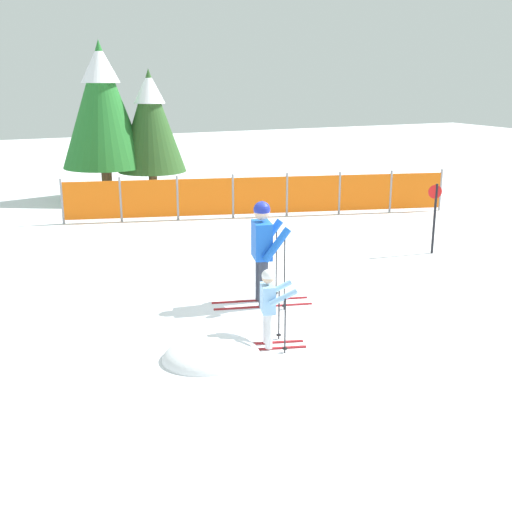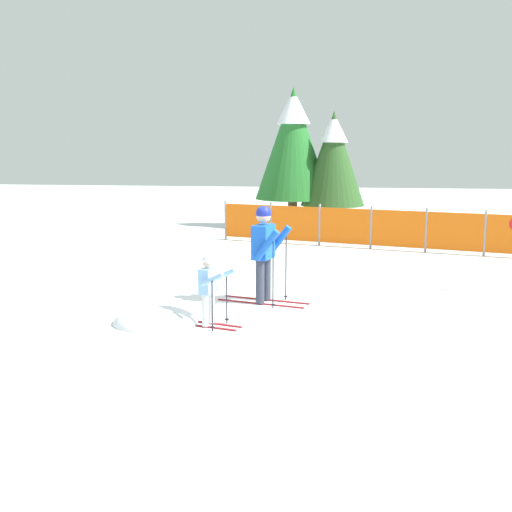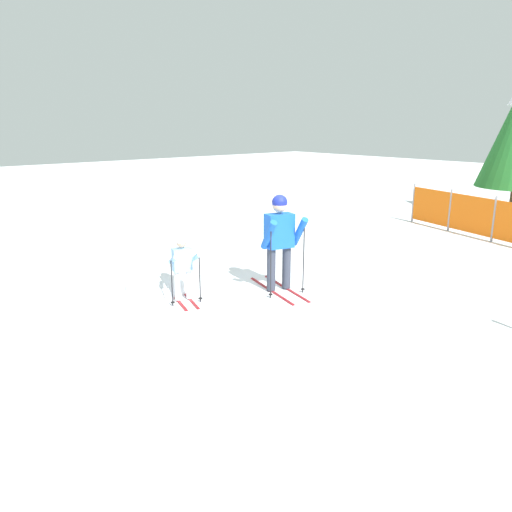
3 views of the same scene
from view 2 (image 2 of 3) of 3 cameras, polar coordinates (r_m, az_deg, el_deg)
The scene contains 7 objects.
ground_plane at distance 11.09m, azimuth 1.19°, elevation -4.18°, with size 60.00×60.00×0.00m, color white.
skier_adult at distance 10.92m, azimuth 0.76°, elevation 0.93°, with size 1.62×0.81×1.68m.
skier_child at distance 9.59m, azimuth -4.19°, elevation -2.52°, with size 1.05×0.58×1.09m.
safety_fence at distance 16.83m, azimuth 12.52°, elevation 2.38°, with size 9.54×2.67×1.12m.
conifer_far at distance 20.41m, azimuth 6.89°, elevation 8.72°, with size 2.00×2.00×3.71m.
conifer_near at distance 20.81m, azimuth 3.33°, elevation 10.11°, with size 2.42×2.42×4.49m.
snow_mound at distance 9.94m, azimuth -8.89°, elevation -5.96°, with size 1.30×1.11×0.52m, color white.
Camera 2 is at (1.23, -10.68, 2.70)m, focal length 45.00 mm.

